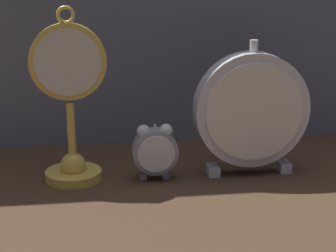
% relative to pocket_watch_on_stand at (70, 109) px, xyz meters
% --- Properties ---
extents(ground_plane, '(4.00, 4.00, 0.00)m').
position_rel_pocket_watch_on_stand_xyz_m(ground_plane, '(0.16, -0.12, -0.13)').
color(ground_plane, '#422D1E').
extents(pocket_watch_on_stand, '(0.13, 0.10, 0.30)m').
position_rel_pocket_watch_on_stand_xyz_m(pocket_watch_on_stand, '(0.00, 0.00, 0.00)').
color(pocket_watch_on_stand, gold).
rests_on(pocket_watch_on_stand, ground_plane).
extents(alarm_clock_twin_bell, '(0.08, 0.03, 0.10)m').
position_rel_pocket_watch_on_stand_xyz_m(alarm_clock_twin_bell, '(0.14, -0.02, -0.07)').
color(alarm_clock_twin_bell, gray).
rests_on(alarm_clock_twin_bell, ground_plane).
extents(mantel_clock_silver, '(0.20, 0.04, 0.24)m').
position_rel_pocket_watch_on_stand_xyz_m(mantel_clock_silver, '(0.31, -0.01, -0.01)').
color(mantel_clock_silver, silver).
rests_on(mantel_clock_silver, ground_plane).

